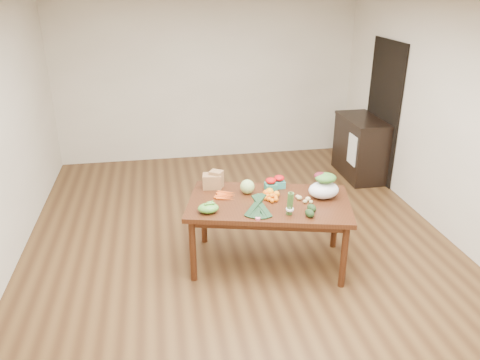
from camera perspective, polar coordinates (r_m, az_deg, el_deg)
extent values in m
plane|color=brown|center=(5.64, -0.10, -7.52)|extent=(6.00, 6.00, 0.00)
cube|color=white|center=(4.85, -0.13, 21.05)|extent=(5.00, 6.00, 0.02)
cube|color=white|center=(7.96, -3.98, 12.12)|extent=(5.00, 0.02, 2.70)
cube|color=white|center=(2.50, 12.50, -15.56)|extent=(5.00, 0.02, 2.70)
cube|color=white|center=(6.03, 24.16, 6.45)|extent=(0.02, 6.00, 2.70)
cube|color=#43200F|center=(5.09, 3.47, -6.38)|extent=(1.86, 1.32, 0.75)
cube|color=black|center=(7.42, 17.00, 7.94)|extent=(0.02, 1.00, 2.10)
cube|color=black|center=(7.55, 14.42, 3.86)|extent=(0.52, 1.02, 0.94)
cube|color=white|center=(7.17, 13.51, 3.60)|extent=(0.02, 0.28, 0.45)
sphere|color=#B6D67B|center=(5.05, 0.90, -0.82)|extent=(0.16, 0.16, 0.16)
sphere|color=orange|center=(5.01, 3.18, -1.60)|extent=(0.07, 0.07, 0.07)
sphere|color=orange|center=(5.02, 3.63, -1.45)|extent=(0.09, 0.09, 0.09)
sphere|color=orange|center=(5.00, 4.47, -1.71)|extent=(0.07, 0.07, 0.07)
ellipsoid|color=#529A34|center=(4.66, -3.89, -3.44)|extent=(0.21, 0.16, 0.10)
ellipsoid|color=#D3BD7A|center=(4.96, 7.26, -2.17)|extent=(0.06, 0.05, 0.05)
ellipsoid|color=tan|center=(4.90, 7.94, -2.61)|extent=(0.05, 0.04, 0.04)
ellipsoid|color=#DEC180|center=(4.95, 8.28, -2.30)|extent=(0.06, 0.05, 0.05)
ellipsoid|color=tan|center=(4.99, 7.03, -2.03)|extent=(0.05, 0.04, 0.04)
ellipsoid|color=tan|center=(4.90, 8.65, -2.65)|extent=(0.04, 0.04, 0.04)
ellipsoid|color=black|center=(4.62, 8.49, -4.03)|extent=(0.11, 0.13, 0.08)
ellipsoid|color=black|center=(4.73, 8.73, -3.39)|extent=(0.11, 0.13, 0.08)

